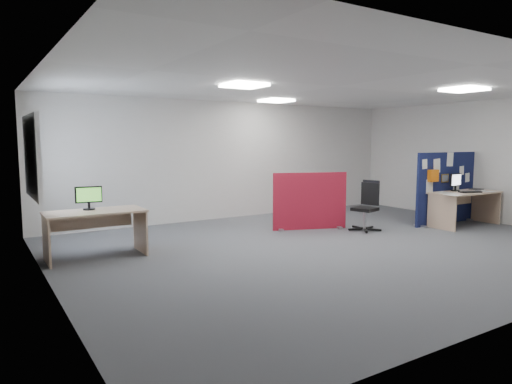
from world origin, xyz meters
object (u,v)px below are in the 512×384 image
second_desk (95,222)px  monitor_second (89,197)px  red_divider (310,202)px  monitor_main (456,181)px  navy_divider (445,188)px  office_chair (367,203)px  main_desk (463,200)px

second_desk → monitor_second: size_ratio=3.64×
red_divider → monitor_main: bearing=-3.3°
navy_divider → red_divider: (-2.90, 1.06, -0.21)m
office_chair → red_divider: bearing=127.8°
red_divider → office_chair: 1.15m
main_desk → office_chair: (-2.09, 0.73, 0.01)m
navy_divider → office_chair: size_ratio=1.91×
navy_divider → monitor_second: (-7.19, 1.18, 0.15)m
main_desk → office_chair: bearing=160.7°
navy_divider → second_desk: bearing=171.6°
navy_divider → monitor_second: size_ratio=4.69×
main_desk → monitor_second: bearing=168.1°
main_desk → office_chair: office_chair is taller
monitor_second → office_chair: size_ratio=0.41×
monitor_main → second_desk: 7.32m
main_desk → monitor_main: 0.42m
red_divider → main_desk: bearing=-5.3°
office_chair → second_desk: bearing=156.7°
main_desk → office_chair: size_ratio=1.63×
navy_divider → second_desk: navy_divider is taller
monitor_second → red_divider: bearing=6.1°
navy_divider → red_divider: 3.09m
monitor_second → main_desk: bearing=-4.2°
navy_divider → main_desk: 0.44m
office_chair → main_desk: bearing=-35.1°
red_divider → monitor_second: (-4.29, 0.12, 0.36)m
main_desk → red_divider: red_divider is taller
red_divider → second_desk: (-4.24, -0.00, -0.02)m
second_desk → office_chair: office_chair is taller
red_divider → monitor_second: bearing=-161.8°
second_desk → office_chair: size_ratio=1.48×
office_chair → navy_divider: bearing=-26.6°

